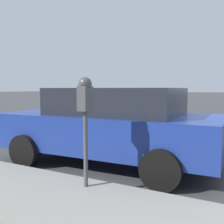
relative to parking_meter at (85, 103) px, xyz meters
name	(u,v)px	position (x,y,z in m)	size (l,w,h in m)	color
ground_plane	(181,161)	(2.50, -0.74, -1.32)	(220.00, 220.00, 0.00)	#424244
parking_meter	(85,103)	(0.00, 0.00, 0.00)	(0.21, 0.19, 1.54)	#4C5156
car_blue	(111,124)	(1.63, 0.48, -0.51)	(2.28, 4.42, 1.54)	navy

